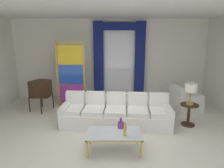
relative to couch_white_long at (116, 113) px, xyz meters
name	(u,v)px	position (x,y,z in m)	size (l,w,h in m)	color
ground_plane	(111,133)	(-0.15, -0.56, -0.31)	(16.00, 16.00, 0.00)	silver
wall_rear	(111,60)	(-0.15, 2.50, 1.19)	(8.00, 0.12, 3.00)	white
ceiling_slab	(110,10)	(-0.15, 0.24, 2.71)	(8.00, 7.60, 0.04)	white
curtained_window	(119,54)	(0.18, 2.33, 1.43)	(2.00, 0.17, 2.70)	white
couch_white_long	(116,113)	(0.00, 0.00, 0.00)	(2.98, 1.14, 0.86)	white
coffee_table	(114,134)	(-0.08, -1.37, 0.07)	(1.14, 0.63, 0.41)	silver
bottle_blue_decanter	(125,131)	(0.14, -1.50, 0.22)	(0.06, 0.06, 0.29)	gold
bottle_crystal_tall	(121,124)	(0.08, -1.14, 0.19)	(0.14, 0.14, 0.25)	#753384
vintage_tv	(40,89)	(-2.40, 1.06, 0.42)	(0.70, 0.74, 1.35)	#382314
armchair_white	(184,102)	(2.25, 1.03, -0.02)	(0.93, 0.92, 0.80)	white
stained_glass_divider	(71,76)	(-1.49, 1.51, 0.75)	(0.95, 0.05, 2.20)	gold
peacock_figurine	(86,103)	(-0.94, 1.12, -0.09)	(0.44, 0.60, 0.50)	beige
round_side_table	(189,113)	(1.96, -0.11, 0.05)	(0.48, 0.48, 0.59)	#382314
table_lamp_brass	(191,89)	(1.96, -0.11, 0.72)	(0.32, 0.32, 0.57)	#B29338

